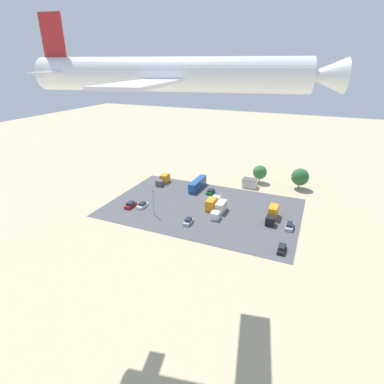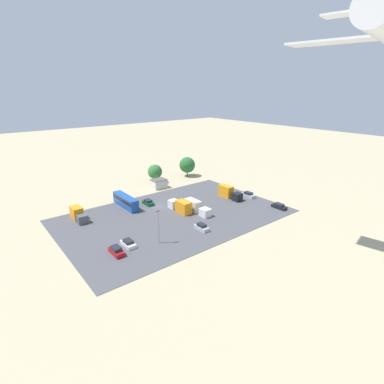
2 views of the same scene
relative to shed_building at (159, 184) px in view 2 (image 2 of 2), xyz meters
The scene contains 17 objects.
ground_plane 17.27m from the shed_building, 55.95° to the left, with size 400.00×400.00×0.00m, color tan.
parking_lot_surface 25.04m from the shed_building, 67.34° to the left, with size 59.45×38.55×0.08m.
shed_building is the anchor object (origin of this frame).
bus 19.31m from the shed_building, 27.61° to the left, with size 2.46×11.70×3.36m.
parked_car_0 40.81m from the shed_building, 47.97° to the left, with size 1.97×4.19×1.45m.
parked_car_1 16.00m from the shed_building, 45.90° to the left, with size 1.99×4.08×1.53m.
parked_car_2 41.31m from the shed_building, 114.13° to the left, with size 1.72×4.49×1.50m.
parked_car_3 44.29m from the shed_building, 45.93° to the left, with size 1.93×4.45×1.65m.
parked_car_4 30.94m from the shed_building, 124.05° to the left, with size 1.95×4.66×1.60m.
parked_car_5 35.57m from the shed_building, 74.46° to the left, with size 1.71×4.07×1.59m.
parked_truck_0 32.38m from the shed_building, 16.77° to the left, with size 2.47×7.26×3.13m.
parked_truck_1 22.78m from the shed_building, 72.87° to the left, with size 2.49×8.27×3.39m.
parked_truck_2 25.27m from the shed_building, 118.25° to the left, with size 2.40×8.61×3.59m.
parked_truck_3 25.00m from the shed_building, 82.08° to the left, with size 2.39×9.29×3.11m.
tree_near_shed 6.96m from the shed_building, 110.85° to the right, with size 5.23×5.23×6.78m.
tree_apron_mid 18.04m from the shed_building, 161.46° to the right, with size 6.15×6.15×7.59m.
light_pole_lot_centre 39.72m from the shed_building, 57.51° to the left, with size 0.90×0.28×7.90m.
Camera 2 is at (43.08, 70.40, 32.94)m, focal length 28.00 mm.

